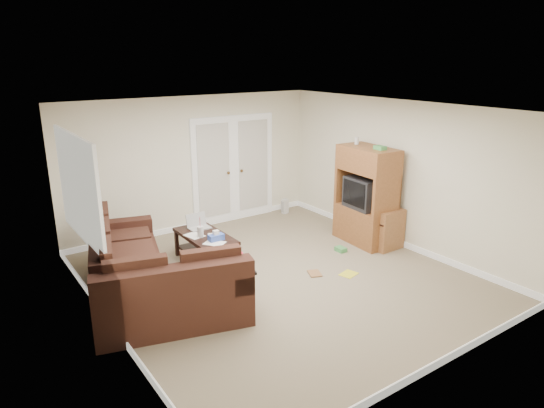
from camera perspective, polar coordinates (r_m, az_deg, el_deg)
floor at (r=7.33m, az=0.84°, el=-8.67°), size 5.50×5.50×0.00m
ceiling at (r=6.64m, az=0.93°, el=11.15°), size 5.00×5.50×0.02m
wall_left at (r=5.85m, az=-19.42°, el=-3.24°), size 0.02×5.50×2.50m
wall_right at (r=8.54m, az=14.63°, el=3.42°), size 0.02×5.50×2.50m
wall_back at (r=9.19m, az=-9.24°, el=4.68°), size 5.00×0.02×2.50m
wall_front at (r=5.05m, az=19.58°, el=-6.50°), size 5.00×0.02×2.50m
baseboards at (r=7.31m, az=0.84°, el=-8.32°), size 5.00×5.50×0.10m
french_doors at (r=9.59m, az=-4.52°, el=4.06°), size 1.80×0.05×2.13m
window_left at (r=6.71m, az=-21.77°, el=1.73°), size 0.05×1.92×1.42m
sectional_sofa at (r=6.78m, az=-14.71°, el=-8.32°), size 2.06×3.23×0.88m
coffee_table at (r=7.81m, az=-7.84°, el=-5.05°), size 0.59×1.18×0.81m
tv_armoire at (r=8.59m, az=11.00°, el=1.04°), size 0.66×1.10×1.83m
side_cabinet at (r=8.55m, az=12.95°, el=-2.35°), size 0.54×0.54×1.13m
space_heater at (r=10.18m, az=1.54°, el=-0.26°), size 0.14×0.12×0.31m
floor_magazine at (r=7.54m, az=9.01°, el=-8.14°), size 0.31×0.27×0.01m
floor_greenbox at (r=8.34m, az=8.09°, el=-5.30°), size 0.14×0.19×0.07m
floor_book at (r=7.45m, az=4.36°, el=-8.21°), size 0.26×0.30×0.02m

